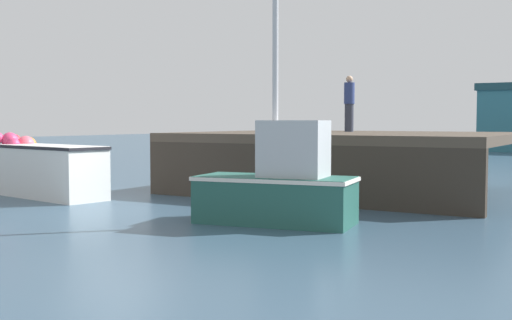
# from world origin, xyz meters

# --- Properties ---
(ground) EXTENTS (120.00, 160.00, 0.10)m
(ground) POSITION_xyz_m (0.00, 0.00, -0.05)
(ground) COLOR #334C60
(pier) EXTENTS (9.35, 7.16, 1.77)m
(pier) POSITION_xyz_m (3.04, 6.10, 1.45)
(pier) COLOR #473D33
(pier) RESTS_ON ground
(fishing_boat_near_left) EXTENTS (4.35, 2.02, 1.79)m
(fishing_boat_near_left) POSITION_xyz_m (-3.68, 1.08, 0.80)
(fishing_boat_near_left) COLOR silver
(fishing_boat_near_left) RESTS_ON ground
(fishing_boat_near_right) EXTENTS (3.45, 1.87, 5.12)m
(fishing_boat_near_right) POSITION_xyz_m (4.22, 0.25, 0.80)
(fishing_boat_near_right) COLOR #23564C
(fishing_boat_near_right) RESTS_ON ground
(dockworker) EXTENTS (0.34, 0.34, 1.81)m
(dockworker) POSITION_xyz_m (2.44, 8.26, 2.69)
(dockworker) COLOR #2D3342
(dockworker) RESTS_ON pier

